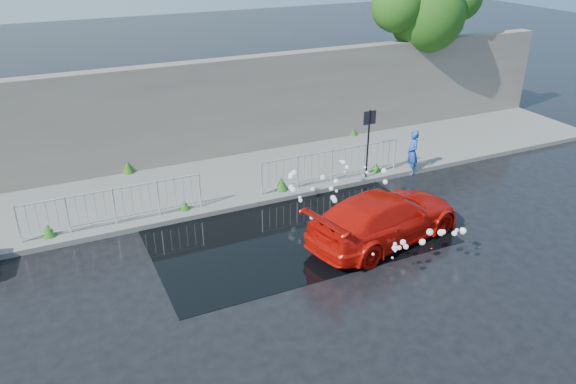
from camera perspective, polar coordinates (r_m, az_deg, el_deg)
name	(u,v)px	position (r m, az deg, el deg)	size (l,w,h in m)	color
ground	(293,252)	(14.98, 0.56, -6.16)	(90.00, 90.00, 0.00)	black
pavement	(230,180)	(19.05, -5.95, 1.23)	(30.00, 4.00, 0.15)	slate
curb	(252,204)	(17.35, -3.73, -1.21)	(30.00, 0.25, 0.16)	slate
retaining_wall	(206,110)	(20.38, -8.29, 8.22)	(30.00, 0.60, 3.50)	#655D55
puddle	(294,231)	(15.94, 0.62, -4.03)	(8.00, 5.00, 0.01)	black
sign_post	(369,133)	(18.58, 8.19, 5.94)	(0.45, 0.06, 2.50)	black
tree	(427,11)	(24.34, 13.93, 17.44)	(5.00, 3.07, 6.19)	#332114
railing_left	(114,205)	(16.53, -17.24, -1.28)	(5.05, 0.05, 1.10)	silver
railing_right	(332,164)	(18.54, 4.46, 2.81)	(5.05, 0.05, 1.10)	silver
weeds	(224,180)	(18.42, -6.53, 1.20)	(12.17, 3.93, 0.45)	#1C4612
water_spray	(371,204)	(16.09, 8.42, -1.22)	(3.31, 5.31, 1.10)	white
red_car	(385,217)	(15.49, 9.80, -2.52)	(1.92, 4.71, 1.37)	red
person	(413,152)	(19.81, 12.54, 3.94)	(0.57, 0.38, 1.57)	#224EAA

